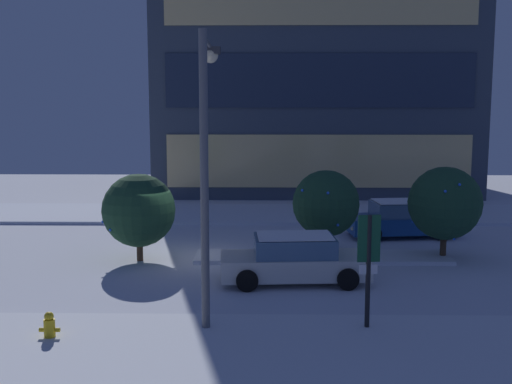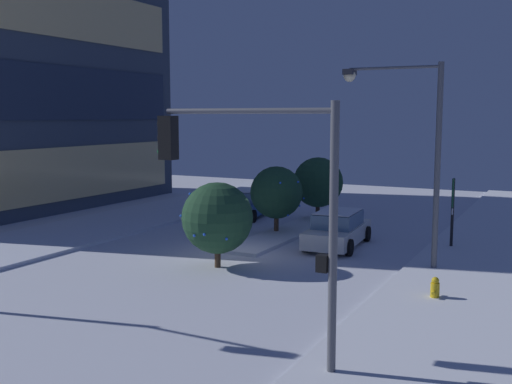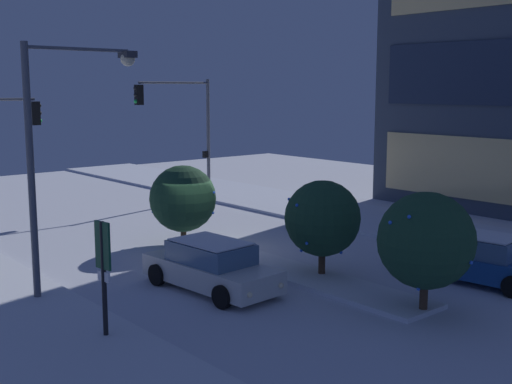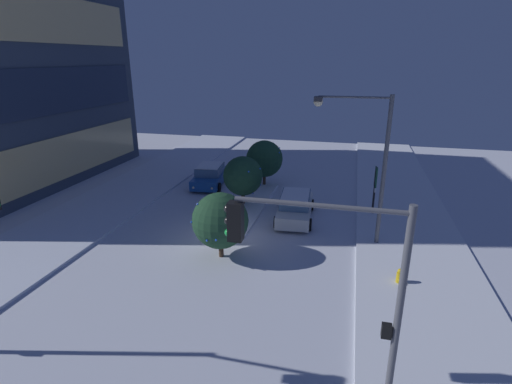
{
  "view_description": "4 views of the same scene",
  "coord_description": "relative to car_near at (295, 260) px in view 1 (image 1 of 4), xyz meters",
  "views": [
    {
      "loc": [
        3.04,
        -22.19,
        5.6
      ],
      "look_at": [
        2.65,
        0.81,
        2.3
      ],
      "focal_mm": 45.18,
      "sensor_mm": 36.0,
      "label": 1
    },
    {
      "loc": [
        -19.65,
        -11.2,
        5.4
      ],
      "look_at": [
        0.75,
        -0.64,
        2.51
      ],
      "focal_mm": 42.51,
      "sensor_mm": 36.0,
      "label": 2
    },
    {
      "loc": [
        19.17,
        -14.12,
        5.97
      ],
      "look_at": [
        2.64,
        0.01,
        2.52
      ],
      "focal_mm": 46.07,
      "sensor_mm": 36.0,
      "label": 3
    },
    {
      "loc": [
        -16.68,
        -5.66,
        8.69
      ],
      "look_at": [
        0.17,
        -1.47,
        2.73
      ],
      "focal_mm": 27.4,
      "sensor_mm": 36.0,
      "label": 4
    }
  ],
  "objects": [
    {
      "name": "ground",
      "position": [
        -3.9,
        2.83,
        -0.71
      ],
      "size": [
        52.0,
        52.0,
        0.0
      ],
      "primitive_type": "plane",
      "color": "silver"
    },
    {
      "name": "car_near",
      "position": [
        0.0,
        0.0,
        0.0
      ],
      "size": [
        4.73,
        2.25,
        1.49
      ],
      "rotation": [
        0.0,
        0.0,
        0.07
      ],
      "color": "silver",
      "rests_on": "ground"
    },
    {
      "name": "decorated_tree_right_of_median",
      "position": [
        1.26,
        3.43,
        1.21
      ],
      "size": [
        2.4,
        2.4,
        3.12
      ],
      "color": "#473323",
      "rests_on": "ground"
    },
    {
      "name": "office_tower_main",
      "position": [
        2.02,
        22.66,
        10.37
      ],
      "size": [
        18.82,
        12.6,
        22.16
      ],
      "color": "#384251",
      "rests_on": "ground"
    },
    {
      "name": "parking_info_sign",
      "position": [
        1.58,
        -4.31,
        1.14
      ],
      "size": [
        0.55,
        0.13,
        2.9
      ],
      "rotation": [
        0.0,
        0.0,
        1.69
      ],
      "color": "black",
      "rests_on": "ground"
    },
    {
      "name": "decorated_tree_left_of_median",
      "position": [
        5.39,
        3.03,
        1.29
      ],
      "size": [
        2.57,
        2.57,
        3.3
      ],
      "color": "#473323",
      "rests_on": "ground"
    },
    {
      "name": "median_strip",
      "position": [
        1.11,
        2.96,
        -0.64
      ],
      "size": [
        9.0,
        1.8,
        0.14
      ],
      "primitive_type": "cube",
      "color": "silver",
      "rests_on": "ground"
    },
    {
      "name": "fire_hydrant",
      "position": [
        -5.9,
        -5.11,
        -0.35
      ],
      "size": [
        0.48,
        0.26,
        0.74
      ],
      "color": "gold",
      "rests_on": "ground"
    },
    {
      "name": "car_far",
      "position": [
        4.7,
        6.86,
        0.0
      ],
      "size": [
        4.67,
        2.5,
        1.49
      ],
      "rotation": [
        0.0,
        0.0,
        3.26
      ],
      "color": "#19478C",
      "rests_on": "ground"
    },
    {
      "name": "decorated_tree_median",
      "position": [
        -5.32,
        2.63,
        1.08
      ],
      "size": [
        2.55,
        2.55,
        3.07
      ],
      "color": "#473323",
      "rests_on": "ground"
    },
    {
      "name": "curb_strip_far",
      "position": [
        -3.9,
        11.69,
        -0.64
      ],
      "size": [
        52.0,
        5.2,
        0.14
      ],
      "primitive_type": "cube",
      "color": "silver",
      "rests_on": "ground"
    },
    {
      "name": "curb_strip_near",
      "position": [
        -3.9,
        -6.03,
        -0.64
      ],
      "size": [
        52.0,
        5.2,
        0.14
      ],
      "primitive_type": "cube",
      "color": "silver",
      "rests_on": "ground"
    },
    {
      "name": "street_lamp_arched",
      "position": [
        -2.36,
        -3.38,
        4.06
      ],
      "size": [
        0.56,
        3.49,
        7.21
      ],
      "rotation": [
        0.0,
        0.0,
        1.6
      ],
      "color": "#565960",
      "rests_on": "ground"
    }
  ]
}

